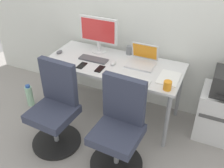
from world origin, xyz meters
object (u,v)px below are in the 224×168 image
office_chair_right (119,130)px  water_bottle_on_floor (30,96)px  desktop_monitor (98,32)px  open_laptop (142,60)px  coffee_mug (167,86)px  office_chair_left (56,109)px  side_cabinet (223,115)px

office_chair_right → water_bottle_on_floor: office_chair_right is taller
desktop_monitor → open_laptop: bearing=-8.0°
office_chair_right → desktop_monitor: desktop_monitor is taller
water_bottle_on_floor → coffee_mug: 1.88m
water_bottle_on_floor → coffee_mug: bearing=1.2°
desktop_monitor → coffee_mug: bearing=-25.7°
desktop_monitor → coffee_mug: size_ratio=5.22×
office_chair_left → office_chair_right: bearing=0.0°
office_chair_left → desktop_monitor: desktop_monitor is taller
office_chair_left → coffee_mug: (1.06, 0.41, 0.35)m
office_chair_left → water_bottle_on_floor: size_ratio=3.03×
side_cabinet → open_laptop: size_ratio=1.90×
water_bottle_on_floor → office_chair_right: bearing=-14.3°
open_laptop → side_cabinet: bearing=1.0°
desktop_monitor → open_laptop: size_ratio=1.55×
water_bottle_on_floor → open_laptop: size_ratio=1.00×
office_chair_left → office_chair_right: (0.73, 0.00, 0.00)m
side_cabinet → desktop_monitor: desktop_monitor is taller
office_chair_right → coffee_mug: 0.63m
office_chair_left → office_chair_right: same height
office_chair_right → water_bottle_on_floor: (-1.44, 0.37, -0.28)m
office_chair_right → coffee_mug: bearing=51.4°
office_chair_left → water_bottle_on_floor: (-0.71, 0.37, -0.28)m
water_bottle_on_floor → coffee_mug: (1.77, 0.04, 0.63)m
office_chair_right → water_bottle_on_floor: bearing=165.7°
side_cabinet → desktop_monitor: bearing=177.6°
desktop_monitor → coffee_mug: (0.98, -0.47, -0.20)m
office_chair_left → desktop_monitor: (0.07, 0.88, 0.55)m
desktop_monitor → office_chair_left: bearing=-94.9°
office_chair_right → office_chair_left: bearing=-180.0°
coffee_mug → side_cabinet: bearing=35.4°
office_chair_right → coffee_mug: office_chair_right is taller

